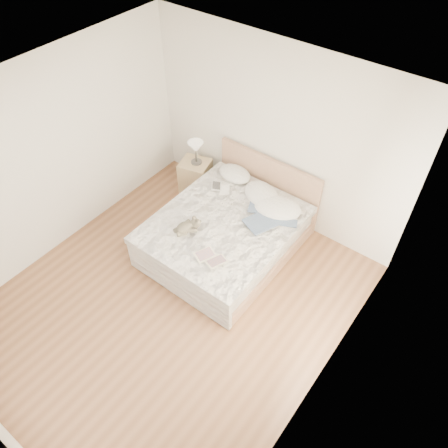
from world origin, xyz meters
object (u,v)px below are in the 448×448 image
Objects in this scene: table_lamp at (196,148)px; childrens_book at (211,258)px; nightstand at (196,177)px; photo_book at (220,188)px; bed at (228,233)px; teddy_bear at (185,231)px.

childrens_book is at bearing -45.02° from table_lamp.
photo_book is (0.75, -0.30, 0.35)m from nightstand.
childrens_book reaches higher than nightstand.
bed is at bearing -31.70° from table_lamp.
bed reaches higher than photo_book.
photo_book and childrens_book have the same top height.
teddy_bear reaches higher than nightstand.
bed is at bearing 83.69° from teddy_bear.
nightstand is at bearing -130.76° from table_lamp.
photo_book is (-0.43, 0.39, 0.32)m from bed.
bed is 7.05× the size of photo_book.
table_lamp is 1.57m from teddy_bear.
nightstand is at bearing 149.50° from bed.
nightstand is at bearing 144.96° from teddy_bear.
bed reaches higher than table_lamp.
photo_book is at bearing 118.82° from teddy_bear.
photo_book is at bearing 144.89° from childrens_book.
photo_book is 0.82× the size of childrens_book.
nightstand is at bearing 122.17° from photo_book.
childrens_book is 1.18× the size of teddy_bear.
table_lamp is 1.02× the size of childrens_book.
teddy_bear is at bearing -55.36° from table_lamp.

